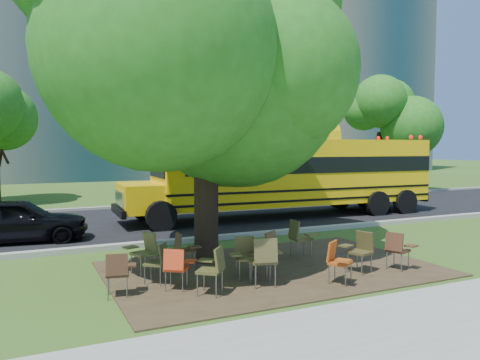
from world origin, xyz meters
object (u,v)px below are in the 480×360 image
chair_6 (360,248)px  chair_8 (158,259)px  chair_0 (119,270)px  chair_9 (144,249)px  school_bus (294,172)px  chair_11 (265,249)px  chair_12 (300,235)px  black_car (17,220)px  main_tree (205,35)px  chair_2 (213,266)px  chair_4 (265,257)px  chair_1 (177,265)px  chair_10 (184,247)px  chair_5 (337,258)px  chair_3 (244,253)px  chair_7 (398,247)px

chair_6 → chair_8: 4.21m
chair_0 → chair_9: (0.78, 1.32, 0.04)m
school_bus → chair_0: school_bus is taller
chair_8 → chair_11: 2.14m
chair_12 → black_car: 7.83m
main_tree → chair_2: 5.26m
chair_4 → chair_6: size_ratio=1.10×
chair_0 → chair_1: 1.04m
main_tree → chair_6: 5.78m
chair_2 → chair_12: 3.37m
chair_4 → black_car: bearing=136.5°
chair_9 → black_car: 5.28m
chair_4 → chair_8: chair_4 is taller
chair_12 → chair_10: bearing=-90.8°
chair_0 → black_car: 6.23m
chair_8 → chair_9: bearing=41.9°
main_tree → chair_12: size_ratio=9.44×
school_bus → chair_8: size_ratio=15.05×
chair_4 → chair_6: 2.31m
chair_5 → black_car: 8.99m
chair_6 → chair_12: chair_12 is taller
chair_2 → chair_5: 2.46m
chair_4 → chair_8: 2.08m
chair_8 → chair_12: size_ratio=0.87×
chair_1 → chair_12: bearing=52.6°
main_tree → chair_6: size_ratio=9.95×
chair_0 → chair_12: chair_12 is taller
main_tree → chair_2: bearing=-108.2°
main_tree → chair_3: bearing=-83.9°
chair_3 → chair_7: chair_3 is taller
chair_1 → chair_4: (1.59, -0.47, 0.09)m
chair_6 → chair_10: 3.77m
chair_2 → chair_4: bearing=-47.8°
chair_9 → chair_2: bearing=-178.9°
chair_7 → chair_8: bearing=-123.8°
chair_1 → chair_12: chair_12 is taller
chair_5 → chair_11: size_ratio=0.87×
chair_11 → chair_12: bearing=-1.7°
main_tree → chair_3: main_tree is taller
chair_9 → school_bus: bearing=-72.5°
main_tree → chair_10: (-0.70, -0.45, -4.68)m
chair_3 → chair_6: size_ratio=0.97×
chair_0 → chair_7: bearing=4.6°
main_tree → chair_4: bearing=-82.8°
chair_0 → chair_3: 2.51m
chair_2 → chair_4: (1.07, 0.03, 0.05)m
school_bus → chair_7: (-2.20, -7.78, -1.18)m
chair_12 → chair_7: bearing=38.7°
chair_7 → chair_10: (-4.14, 2.03, -0.02)m
main_tree → chair_0: bearing=-142.8°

